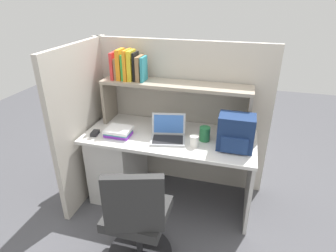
{
  "coord_description": "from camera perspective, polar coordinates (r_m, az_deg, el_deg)",
  "views": [
    {
      "loc": [
        0.62,
        -2.27,
        1.96
      ],
      "look_at": [
        0.0,
        -0.05,
        0.85
      ],
      "focal_mm": 30.02,
      "sensor_mm": 36.0,
      "label": 1
    }
  ],
  "objects": [
    {
      "name": "ground_plane",
      "position": [
        3.06,
        0.26,
        -14.1
      ],
      "size": [
        8.0,
        8.0,
        0.0
      ],
      "primitive_type": "plane",
      "color": "#4C4C51"
    },
    {
      "name": "desk",
      "position": [
        2.93,
        -7.15,
        -6.58
      ],
      "size": [
        1.6,
        0.7,
        0.73
      ],
      "color": "silver",
      "rests_on": "ground_plane"
    },
    {
      "name": "cubicle_partition_rear",
      "position": [
        2.96,
        2.23,
        2.17
      ],
      "size": [
        1.84,
        0.05,
        1.55
      ],
      "primitive_type": "cube",
      "color": "#BCB5A8",
      "rests_on": "ground_plane"
    },
    {
      "name": "cubicle_partition_left",
      "position": [
        2.91,
        -16.35,
        0.61
      ],
      "size": [
        0.05,
        1.06,
        1.55
      ],
      "primitive_type": "cube",
      "color": "#BCB5A8",
      "rests_on": "ground_plane"
    },
    {
      "name": "overhead_hutch",
      "position": [
        2.69,
        1.44,
        6.7
      ],
      "size": [
        1.44,
        0.28,
        0.45
      ],
      "color": "gray",
      "rests_on": "desk"
    },
    {
      "name": "reference_books_on_shelf",
      "position": [
        2.77,
        -8.1,
        11.94
      ],
      "size": [
        0.33,
        0.2,
        0.29
      ],
      "color": "red",
      "rests_on": "overhead_hutch"
    },
    {
      "name": "laptop",
      "position": [
        2.56,
        0.03,
        -1.62
      ],
      "size": [
        0.36,
        0.32,
        0.22
      ],
      "color": "#B7BABF",
      "rests_on": "desk"
    },
    {
      "name": "backpack",
      "position": [
        2.44,
        13.6,
        -1.39
      ],
      "size": [
        0.3,
        0.22,
        0.31
      ],
      "color": "navy",
      "rests_on": "desk"
    },
    {
      "name": "computer_mouse",
      "position": [
        2.74,
        -14.61,
        -1.4
      ],
      "size": [
        0.07,
        0.11,
        0.03
      ],
      "primitive_type": "cube",
      "rotation": [
        0.0,
        0.0,
        0.13
      ],
      "color": "#262628",
      "rests_on": "desk"
    },
    {
      "name": "paper_cup",
      "position": [
        2.46,
        5.32,
        -3.07
      ],
      "size": [
        0.08,
        0.08,
        0.1
      ],
      "primitive_type": "cylinder",
      "color": "white",
      "rests_on": "desk"
    },
    {
      "name": "snack_canister",
      "position": [
        2.56,
        7.46,
        -1.6
      ],
      "size": [
        0.1,
        0.1,
        0.13
      ],
      "primitive_type": "cylinder",
      "color": "#26723F",
      "rests_on": "desk"
    },
    {
      "name": "desk_book_stack",
      "position": [
        2.67,
        -10.04,
        -1.17
      ],
      "size": [
        0.24,
        0.2,
        0.07
      ],
      "color": "purple",
      "rests_on": "desk"
    },
    {
      "name": "office_chair",
      "position": [
        2.22,
        -6.19,
        -19.23
      ],
      "size": [
        0.52,
        0.54,
        0.93
      ],
      "rotation": [
        0.0,
        0.0,
        3.44
      ],
      "color": "black",
      "rests_on": "ground_plane"
    }
  ]
}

